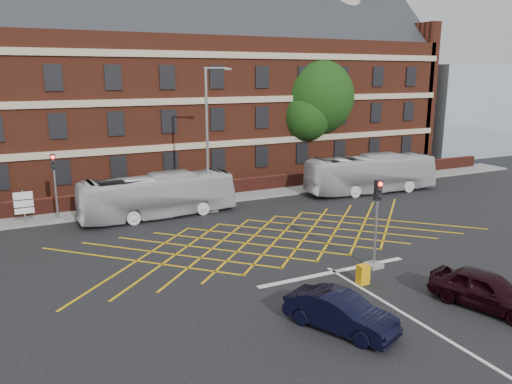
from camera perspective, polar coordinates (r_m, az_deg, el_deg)
name	(u,v)px	position (r m, az deg, el deg)	size (l,w,h in m)	color
ground	(296,249)	(26.69, 4.61, -6.51)	(120.00, 120.00, 0.00)	black
victorian_building	(173,88)	(45.48, -9.47, 11.65)	(51.00, 12.17, 20.40)	#602718
boundary_wall	(209,189)	(37.83, -5.45, 0.31)	(56.00, 0.50, 1.10)	#4D1B14
far_pavement	(213,198)	(37.04, -4.88, -0.74)	(60.00, 3.00, 0.12)	slate
glass_block	(456,109)	(63.46, 21.92, 8.75)	(14.00, 10.00, 10.00)	#99B2BF
box_junction_hatching	(278,238)	(28.32, 2.54, -5.28)	(11.50, 0.12, 0.02)	#CC990C
stop_line	(334,272)	(23.95, 8.94, -8.99)	(8.00, 0.30, 0.02)	silver
centre_line	(440,335)	(19.54, 20.28, -15.11)	(0.15, 14.00, 0.02)	silver
bus_left	(158,196)	(32.71, -11.11, -0.42)	(2.36, 10.07, 2.80)	silver
bus_right	(371,174)	(39.81, 12.99, 2.05)	(2.49, 10.63, 2.96)	#B8B8BC
car_navy	(340,312)	(18.71, 9.63, -13.40)	(1.45, 4.16, 1.37)	black
car_maroon	(486,290)	(22.01, 24.84, -10.13)	(1.76, 4.36, 1.49)	black
deciduous_tree	(315,103)	(46.06, 6.78, 10.11)	(7.33, 6.92, 10.48)	black
traffic_light_near	(376,232)	(24.28, 13.51, -4.49)	(0.70, 0.70, 4.27)	slate
traffic_light_far	(56,194)	(33.34, -21.88, -0.25)	(0.70, 0.70, 4.27)	slate
street_lamp	(209,163)	(33.25, -5.44, 3.34)	(2.25, 1.00, 9.47)	slate
direction_signs	(24,204)	(33.29, -25.01, -1.25)	(1.10, 0.16, 2.20)	gray
utility_cabinet	(363,274)	(22.76, 12.12, -9.20)	(0.48, 0.41, 0.87)	#E09E0D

